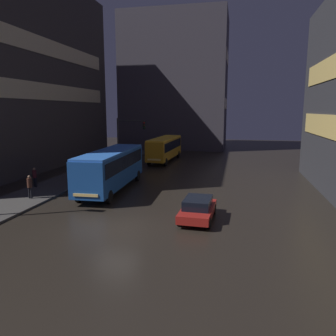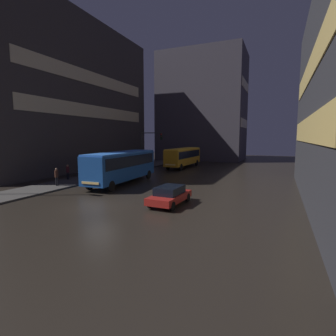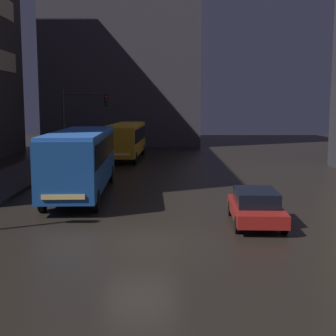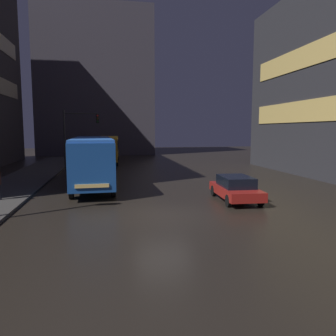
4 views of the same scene
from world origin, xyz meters
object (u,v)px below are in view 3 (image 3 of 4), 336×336
(bus_near, at_px, (81,156))
(traffic_light_main, at_px, (80,115))
(car_taxi, at_px, (256,206))
(bus_far, at_px, (127,137))

(bus_near, bearing_deg, traffic_light_main, -81.37)
(car_taxi, bearing_deg, bus_near, -34.79)
(bus_near, relative_size, car_taxi, 2.55)
(traffic_light_main, bearing_deg, car_taxi, -58.33)
(bus_near, height_order, car_taxi, bus_near)
(traffic_light_main, bearing_deg, bus_far, 65.60)
(bus_far, height_order, traffic_light_main, traffic_light_main)
(bus_far, height_order, car_taxi, bus_far)
(bus_far, relative_size, traffic_light_main, 1.76)
(car_taxi, relative_size, traffic_light_main, 0.74)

